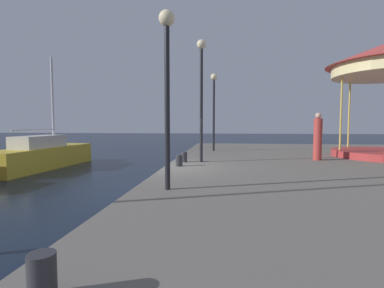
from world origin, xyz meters
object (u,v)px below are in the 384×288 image
Objects in this scene: lamp_post_mid_promenade at (201,80)px; lamp_post_far_end at (214,98)px; bollard_north at (179,160)px; lamp_post_near_edge at (167,67)px; person_by_the_water at (318,138)px; bollard_center at (42,276)px; bollard_south at (184,157)px; sailboat_yellow at (43,155)px.

lamp_post_mid_promenade is 1.11× the size of lamp_post_far_end.
bollard_north is (-0.69, -1.22, -2.99)m from lamp_post_mid_promenade.
person_by_the_water is at bearing 50.20° from lamp_post_near_edge.
bollard_south is (-0.07, 9.12, 0.00)m from bollard_center.
lamp_post_mid_promenade is 11.81× the size of bollard_north.
bollard_center is (-0.60, -9.23, -2.99)m from lamp_post_mid_promenade.
lamp_post_far_end is (8.73, 2.27, 3.03)m from sailboat_yellow.
lamp_post_far_end is 2.17× the size of person_by_the_water.
sailboat_yellow is at bearing 123.42° from bollard_center.
bollard_north is at bearing -156.17° from person_by_the_water.
sailboat_yellow is at bearing 153.35° from bollard_north.
lamp_post_mid_promenade is at bearing -17.56° from sailboat_yellow.
lamp_post_near_edge is 0.85× the size of lamp_post_mid_promenade.
lamp_post_far_end reaches higher than bollard_center.
lamp_post_near_edge is 10.01× the size of bollard_center.
bollard_south is at bearing 88.92° from bollard_north.
lamp_post_far_end is 5.80m from bollard_south.
bollard_south is (-0.95, -5.04, -2.71)m from lamp_post_far_end.
bollard_south is 0.20× the size of person_by_the_water.
lamp_post_near_edge is 2.05× the size of person_by_the_water.
lamp_post_near_edge is at bearing -43.26° from sailboat_yellow.
bollard_north is at bearing -91.08° from bollard_south.
bollard_north is (7.77, -3.90, 0.32)m from sailboat_yellow.
lamp_post_far_end reaches higher than bollard_north.
bollard_south is at bearing -171.22° from lamp_post_mid_promenade.
lamp_post_far_end is 6.80m from bollard_north.
lamp_post_near_edge is 0.94× the size of lamp_post_far_end.
lamp_post_far_end is at bearing 14.54° from sailboat_yellow.
lamp_post_mid_promenade is 3.30m from bollard_north.
person_by_the_water is (5.42, 2.39, 0.72)m from bollard_north.
sailboat_yellow is 13.31m from person_by_the_water.
lamp_post_mid_promenade is at bearing -93.27° from lamp_post_far_end.
lamp_post_near_edge is 4.97m from lamp_post_mid_promenade.
lamp_post_near_edge is at bearing -93.72° from lamp_post_far_end.
lamp_post_near_edge is 5.48m from bollard_south.
bollard_north is 8.00m from bollard_center.
sailboat_yellow reaches higher than lamp_post_mid_promenade.
person_by_the_water is (5.09, 6.11, -1.84)m from lamp_post_near_edge.
person_by_the_water is at bearing 13.89° from lamp_post_mid_promenade.
lamp_post_far_end is at bearing 86.28° from lamp_post_near_edge.
lamp_post_mid_promenade reaches higher than lamp_post_near_edge.
lamp_post_near_edge is 9.90m from lamp_post_far_end.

